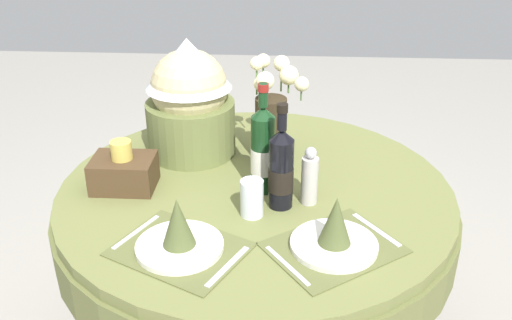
% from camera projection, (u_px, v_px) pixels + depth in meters
% --- Properties ---
extents(dining_table, '(1.31, 1.31, 0.75)m').
position_uv_depth(dining_table, '(255.00, 218.00, 1.91)').
color(dining_table, olive).
rests_on(dining_table, ground).
extents(place_setting_left, '(0.42, 0.39, 0.16)m').
position_uv_depth(place_setting_left, '(179.00, 236.00, 1.52)').
color(place_setting_left, brown).
rests_on(place_setting_left, dining_table).
extents(place_setting_right, '(0.43, 0.41, 0.16)m').
position_uv_depth(place_setting_right, '(335.00, 234.00, 1.53)').
color(place_setting_right, brown).
rests_on(place_setting_right, dining_table).
extents(flower_vase, '(0.20, 0.18, 0.37)m').
position_uv_depth(flower_vase, '(272.00, 114.00, 1.95)').
color(flower_vase, '#332819').
rests_on(flower_vase, dining_table).
extents(wine_bottle_left, '(0.08, 0.08, 0.36)m').
position_uv_depth(wine_bottle_left, '(263.00, 150.00, 1.77)').
color(wine_bottle_left, '#143819').
rests_on(wine_bottle_left, dining_table).
extents(wine_bottle_centre, '(0.08, 0.08, 0.33)m').
position_uv_depth(wine_bottle_centre, '(281.00, 169.00, 1.69)').
color(wine_bottle_centre, black).
rests_on(wine_bottle_centre, dining_table).
extents(tumbler_near_right, '(0.07, 0.07, 0.11)m').
position_uv_depth(tumbler_near_right, '(253.00, 198.00, 1.67)').
color(tumbler_near_right, silver).
rests_on(tumbler_near_right, dining_table).
extents(pepper_mill, '(0.05, 0.05, 0.19)m').
position_uv_depth(pepper_mill, '(310.00, 178.00, 1.73)').
color(pepper_mill, '#B7B2AD').
rests_on(pepper_mill, dining_table).
extents(gift_tub_back_left, '(0.32, 0.32, 0.42)m').
position_uv_depth(gift_tub_back_left, '(190.00, 95.00, 1.98)').
color(gift_tub_back_left, olive).
rests_on(gift_tub_back_left, dining_table).
extents(woven_basket_side_left, '(0.20, 0.15, 0.16)m').
position_uv_depth(woven_basket_side_left, '(124.00, 171.00, 1.82)').
color(woven_basket_side_left, '#47331E').
rests_on(woven_basket_side_left, dining_table).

